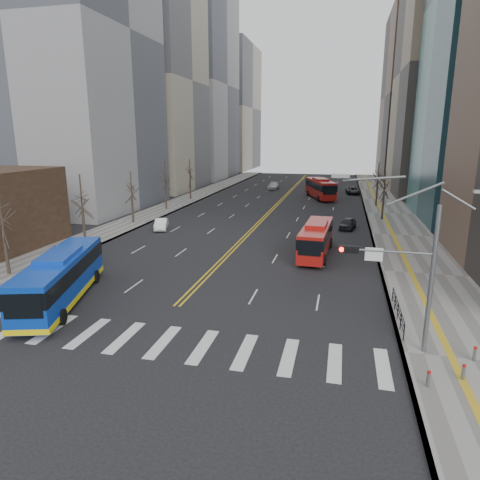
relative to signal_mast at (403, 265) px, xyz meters
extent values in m
plane|color=black|center=(-13.77, -2.00, -4.86)|extent=(220.00, 220.00, 0.00)
cube|color=slate|center=(3.73, 43.00, -4.78)|extent=(7.00, 130.00, 0.15)
cube|color=slate|center=(-30.27, 43.00, -4.78)|extent=(5.00, 130.00, 0.15)
cube|color=silver|center=(-22.04, -2.00, -4.85)|extent=(0.70, 4.00, 0.01)
cube|color=silver|center=(-19.67, -2.00, -4.85)|extent=(0.70, 4.00, 0.01)
cube|color=silver|center=(-17.31, -2.00, -4.85)|extent=(0.70, 4.00, 0.01)
cube|color=silver|center=(-14.95, -2.00, -4.85)|extent=(0.70, 4.00, 0.01)
cube|color=silver|center=(-12.58, -2.00, -4.85)|extent=(0.70, 4.00, 0.01)
cube|color=silver|center=(-10.22, -2.00, -4.85)|extent=(0.70, 4.00, 0.01)
cube|color=silver|center=(-7.86, -2.00, -4.85)|extent=(0.70, 4.00, 0.01)
cube|color=silver|center=(-5.49, -2.00, -4.85)|extent=(0.70, 4.00, 0.01)
cube|color=silver|center=(-3.13, -2.00, -4.85)|extent=(0.70, 4.00, 0.01)
cube|color=silver|center=(-0.77, -2.00, -4.85)|extent=(0.70, 4.00, 0.01)
cube|color=gold|center=(-13.97, 53.00, -4.85)|extent=(0.15, 100.00, 0.01)
cube|color=gold|center=(-13.57, 53.00, -4.85)|extent=(0.15, 100.00, 0.01)
cube|color=gray|center=(-44.77, 38.00, 21.14)|extent=(22.00, 24.00, 52.00)
cube|color=gray|center=(-44.77, 64.00, 17.14)|extent=(22.00, 22.00, 44.00)
cube|color=gray|center=(-43.77, 91.00, 19.14)|extent=(20.00, 26.00, 48.00)
cube|color=gray|center=(16.23, 69.00, 18.14)|extent=(20.00, 26.00, 46.00)
cube|color=gray|center=(-42.77, 123.00, 15.14)|extent=(18.00, 30.00, 40.00)
cube|color=brown|center=(15.23, 101.00, 16.14)|extent=(18.00, 30.00, 42.00)
cylinder|color=slate|center=(1.43, 0.00, -0.86)|extent=(0.24, 0.24, 8.00)
cylinder|color=slate|center=(-0.82, 0.00, 0.64)|extent=(4.50, 0.12, 0.12)
cube|color=black|center=(-2.77, 0.00, 0.64)|extent=(1.10, 0.28, 0.38)
cylinder|color=#FF190C|center=(-3.12, -0.16, 0.64)|extent=(0.24, 0.08, 0.24)
cylinder|color=black|center=(-2.77, -0.16, 0.64)|extent=(0.24, 0.08, 0.24)
cylinder|color=black|center=(-2.42, -0.16, 0.64)|extent=(0.24, 0.08, 0.24)
cube|color=silver|center=(-1.47, 0.00, 0.44)|extent=(0.90, 0.06, 0.70)
cube|color=#999993|center=(-3.37, 0.00, 4.44)|extent=(0.90, 0.35, 0.18)
cube|color=black|center=(0.53, 4.00, -3.71)|extent=(0.04, 6.00, 0.04)
cylinder|color=black|center=(0.53, 1.00, -4.21)|extent=(0.06, 0.06, 1.00)
cylinder|color=black|center=(0.53, 2.50, -4.21)|extent=(0.06, 0.06, 1.00)
cylinder|color=black|center=(0.53, 4.00, -4.21)|extent=(0.06, 0.06, 1.00)
cylinder|color=black|center=(0.53, 5.50, -4.21)|extent=(0.06, 0.06, 1.00)
cylinder|color=black|center=(0.53, 7.00, -4.21)|extent=(0.06, 0.06, 1.00)
cylinder|color=slate|center=(1.03, -3.50, -4.36)|extent=(0.16, 0.16, 0.70)
cylinder|color=#B2140F|center=(1.03, -3.50, -3.98)|extent=(0.17, 0.17, 0.10)
cylinder|color=slate|center=(2.73, -2.50, -4.36)|extent=(0.16, 0.16, 0.70)
cylinder|color=#B2140F|center=(2.73, -2.50, -3.98)|extent=(0.17, 0.17, 0.10)
cylinder|color=slate|center=(3.73, -0.50, -4.36)|extent=(0.16, 0.16, 0.70)
cylinder|color=#B2140F|center=(3.73, -0.50, -3.98)|extent=(0.17, 0.17, 0.10)
cylinder|color=black|center=(-29.77, 6.00, -2.98)|extent=(0.28, 0.28, 3.75)
cylinder|color=black|center=(-29.77, 17.00, -2.91)|extent=(0.28, 0.28, 3.90)
cylinder|color=black|center=(-29.77, 28.00, -3.06)|extent=(0.28, 0.28, 3.60)
cylinder|color=black|center=(-29.77, 39.00, -2.86)|extent=(0.28, 0.28, 4.00)
cylinder|color=black|center=(-29.77, 50.00, -2.96)|extent=(0.28, 0.28, 3.80)
cylinder|color=black|center=(2.23, 38.00, -3.11)|extent=(0.28, 0.28, 3.50)
cylinder|color=black|center=(2.23, 50.00, -2.98)|extent=(0.28, 0.28, 3.75)
cube|color=#0C3AB5|center=(-21.79, 2.00, -3.08)|extent=(5.90, 12.26, 2.86)
cube|color=black|center=(-21.79, 2.00, -2.51)|extent=(5.96, 12.29, 1.03)
cube|color=#0C3AB5|center=(-21.79, 2.00, -1.54)|extent=(3.15, 4.62, 0.40)
cube|color=yellow|center=(-21.79, 2.00, -4.31)|extent=(5.96, 12.29, 0.35)
cylinder|color=black|center=(-21.87, -2.05, -4.36)|extent=(0.58, 1.04, 1.00)
cylinder|color=black|center=(-19.47, -1.32, -4.36)|extent=(0.58, 1.04, 1.00)
cylinder|color=black|center=(-24.11, 5.33, -4.36)|extent=(0.58, 1.04, 1.00)
cylinder|color=black|center=(-21.71, 6.06, -4.36)|extent=(0.58, 1.04, 1.00)
cube|color=#A31511|center=(-5.43, 18.13, -3.21)|extent=(2.77, 10.18, 2.58)
cube|color=black|center=(-5.43, 18.13, -2.69)|extent=(2.84, 10.20, 0.94)
cube|color=#A31511|center=(-5.43, 18.13, -1.82)|extent=(2.00, 3.61, 0.40)
cylinder|color=black|center=(-6.73, 14.96, -4.36)|extent=(0.35, 1.01, 1.00)
cylinder|color=black|center=(-4.44, 14.85, -4.36)|extent=(0.35, 1.01, 1.00)
cylinder|color=black|center=(-6.42, 21.41, -4.36)|extent=(0.35, 1.01, 1.00)
cylinder|color=black|center=(-4.13, 21.30, -4.36)|extent=(0.35, 1.01, 1.00)
cube|color=#A31511|center=(-7.18, 56.99, -2.99)|extent=(6.22, 11.88, 3.04)
cube|color=black|center=(-7.18, 56.99, -2.41)|extent=(6.28, 11.92, 1.08)
cube|color=#A31511|center=(-7.18, 56.99, -1.37)|extent=(3.31, 4.54, 0.40)
cylinder|color=black|center=(-7.24, 53.04, -4.36)|extent=(0.60, 1.04, 1.00)
cylinder|color=black|center=(-4.73, 53.88, -4.36)|extent=(0.60, 1.04, 1.00)
cylinder|color=black|center=(-9.62, 60.10, -4.36)|extent=(0.60, 1.04, 1.00)
cylinder|color=black|center=(-7.11, 60.95, -4.36)|extent=(0.60, 1.04, 1.00)
imported|color=white|center=(-24.68, 25.43, -4.18)|extent=(2.63, 4.34, 1.35)
imported|color=black|center=(-2.35, 31.02, -4.17)|extent=(2.34, 4.28, 1.38)
imported|color=#AFAFB5|center=(-17.68, 68.24, -4.13)|extent=(2.12, 5.04, 1.45)
imported|color=black|center=(-1.27, 64.53, -4.17)|extent=(2.85, 5.17, 1.37)
camera|label=1|loc=(-3.25, -22.34, 6.45)|focal=32.00mm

